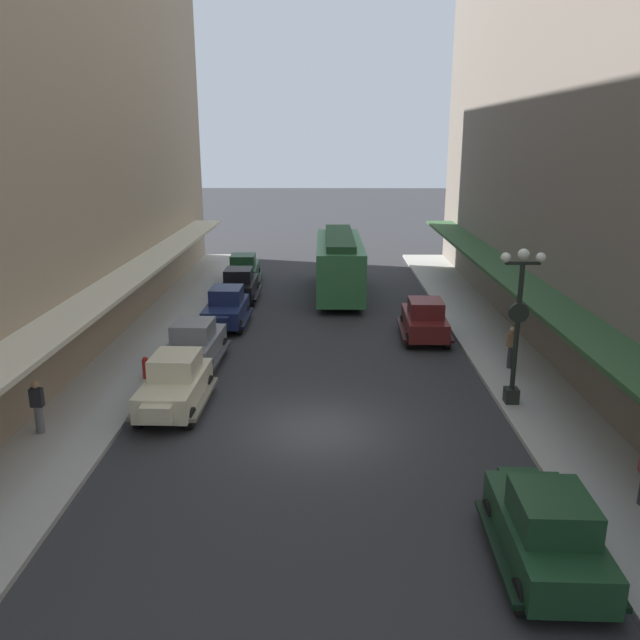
{
  "coord_description": "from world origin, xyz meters",
  "views": [
    {
      "loc": [
        0.27,
        -17.91,
        8.59
      ],
      "look_at": [
        0.0,
        6.0,
        1.8
      ],
      "focal_mm": 35.85,
      "sensor_mm": 36.0,
      "label": 1
    }
  ],
  "objects_px": {
    "parked_car_1": "(195,342)",
    "parked_car_2": "(244,269)",
    "parked_car_0": "(239,284)",
    "parked_car_6": "(425,319)",
    "streetcar": "(339,262)",
    "fire_hydrant": "(146,367)",
    "pedestrian_2": "(511,347)",
    "pedestrian_3": "(38,407)",
    "parked_car_3": "(546,528)",
    "parked_car_4": "(175,383)",
    "parked_car_5": "(226,307)",
    "lamp_post_with_clock": "(518,320)"
  },
  "relations": [
    {
      "from": "parked_car_3",
      "to": "parked_car_5",
      "type": "height_order",
      "value": "same"
    },
    {
      "from": "parked_car_1",
      "to": "lamp_post_with_clock",
      "type": "height_order",
      "value": "lamp_post_with_clock"
    },
    {
      "from": "pedestrian_3",
      "to": "lamp_post_with_clock",
      "type": "bearing_deg",
      "value": 9.48
    },
    {
      "from": "parked_car_0",
      "to": "parked_car_1",
      "type": "xyz_separation_m",
      "value": [
        -0.35,
        -10.39,
        0.0
      ]
    },
    {
      "from": "parked_car_1",
      "to": "fire_hydrant",
      "type": "distance_m",
      "value": 2.38
    },
    {
      "from": "parked_car_5",
      "to": "pedestrian_3",
      "type": "distance_m",
      "value": 12.41
    },
    {
      "from": "parked_car_2",
      "to": "parked_car_4",
      "type": "height_order",
      "value": "same"
    },
    {
      "from": "parked_car_2",
      "to": "streetcar",
      "type": "relative_size",
      "value": 0.45
    },
    {
      "from": "parked_car_3",
      "to": "parked_car_6",
      "type": "height_order",
      "value": "same"
    },
    {
      "from": "lamp_post_with_clock",
      "to": "fire_hydrant",
      "type": "relative_size",
      "value": 6.29
    },
    {
      "from": "parked_car_0",
      "to": "parked_car_2",
      "type": "height_order",
      "value": "same"
    },
    {
      "from": "parked_car_1",
      "to": "parked_car_4",
      "type": "distance_m",
      "value": 4.29
    },
    {
      "from": "pedestrian_2",
      "to": "lamp_post_with_clock",
      "type": "bearing_deg",
      "value": -104.77
    },
    {
      "from": "parked_car_2",
      "to": "parked_car_3",
      "type": "xyz_separation_m",
      "value": [
        9.62,
        -27.0,
        0.0
      ]
    },
    {
      "from": "streetcar",
      "to": "pedestrian_2",
      "type": "distance_m",
      "value": 13.98
    },
    {
      "from": "parked_car_3",
      "to": "fire_hydrant",
      "type": "distance_m",
      "value": 15.26
    },
    {
      "from": "pedestrian_2",
      "to": "pedestrian_3",
      "type": "distance_m",
      "value": 16.59
    },
    {
      "from": "parked_car_0",
      "to": "streetcar",
      "type": "bearing_deg",
      "value": 14.95
    },
    {
      "from": "parked_car_5",
      "to": "fire_hydrant",
      "type": "distance_m",
      "value": 7.52
    },
    {
      "from": "parked_car_2",
      "to": "streetcar",
      "type": "distance_m",
      "value": 6.55
    },
    {
      "from": "streetcar",
      "to": "pedestrian_3",
      "type": "bearing_deg",
      "value": -116.82
    },
    {
      "from": "parked_car_3",
      "to": "parked_car_4",
      "type": "xyz_separation_m",
      "value": [
        -9.45,
        7.99,
        0.0
      ]
    },
    {
      "from": "parked_car_4",
      "to": "parked_car_6",
      "type": "relative_size",
      "value": 1.0
    },
    {
      "from": "parked_car_1",
      "to": "parked_car_6",
      "type": "relative_size",
      "value": 1.0
    },
    {
      "from": "parked_car_1",
      "to": "pedestrian_2",
      "type": "distance_m",
      "value": 12.17
    },
    {
      "from": "parked_car_5",
      "to": "fire_hydrant",
      "type": "bearing_deg",
      "value": -104.26
    },
    {
      "from": "pedestrian_3",
      "to": "parked_car_4",
      "type": "bearing_deg",
      "value": 30.31
    },
    {
      "from": "parked_car_3",
      "to": "pedestrian_2",
      "type": "relative_size",
      "value": 2.62
    },
    {
      "from": "parked_car_3",
      "to": "pedestrian_2",
      "type": "distance_m",
      "value": 11.96
    },
    {
      "from": "streetcar",
      "to": "lamp_post_with_clock",
      "type": "distance_m",
      "value": 16.73
    },
    {
      "from": "parked_car_1",
      "to": "parked_car_3",
      "type": "relative_size",
      "value": 1.0
    },
    {
      "from": "parked_car_1",
      "to": "pedestrian_2",
      "type": "height_order",
      "value": "parked_car_1"
    },
    {
      "from": "streetcar",
      "to": "pedestrian_3",
      "type": "height_order",
      "value": "streetcar"
    },
    {
      "from": "parked_car_0",
      "to": "pedestrian_2",
      "type": "height_order",
      "value": "parked_car_0"
    },
    {
      "from": "pedestrian_3",
      "to": "parked_car_2",
      "type": "bearing_deg",
      "value": 80.83
    },
    {
      "from": "parked_car_1",
      "to": "parked_car_2",
      "type": "bearing_deg",
      "value": 89.9
    },
    {
      "from": "parked_car_5",
      "to": "pedestrian_2",
      "type": "xyz_separation_m",
      "value": [
        11.78,
        -6.04,
        0.05
      ]
    },
    {
      "from": "pedestrian_3",
      "to": "pedestrian_2",
      "type": "bearing_deg",
      "value": 20.44
    },
    {
      "from": "parked_car_0",
      "to": "parked_car_5",
      "type": "xyz_separation_m",
      "value": [
        0.03,
        -4.94,
        0.0
      ]
    },
    {
      "from": "parked_car_3",
      "to": "pedestrian_3",
      "type": "relative_size",
      "value": 2.62
    },
    {
      "from": "parked_car_1",
      "to": "pedestrian_3",
      "type": "height_order",
      "value": "parked_car_1"
    },
    {
      "from": "parked_car_0",
      "to": "parked_car_6",
      "type": "relative_size",
      "value": 1.0
    },
    {
      "from": "parked_car_5",
      "to": "streetcar",
      "type": "distance_m",
      "value": 8.47
    },
    {
      "from": "parked_car_0",
      "to": "streetcar",
      "type": "distance_m",
      "value": 5.76
    },
    {
      "from": "parked_car_0",
      "to": "parked_car_2",
      "type": "xyz_separation_m",
      "value": [
        -0.32,
        4.34,
        0.0
      ]
    },
    {
      "from": "parked_car_0",
      "to": "fire_hydrant",
      "type": "distance_m",
      "value": 12.35
    },
    {
      "from": "parked_car_4",
      "to": "pedestrian_3",
      "type": "bearing_deg",
      "value": -149.69
    },
    {
      "from": "parked_car_3",
      "to": "parked_car_5",
      "type": "xyz_separation_m",
      "value": [
        -9.27,
        17.73,
        0.0
      ]
    },
    {
      "from": "fire_hydrant",
      "to": "pedestrian_2",
      "type": "height_order",
      "value": "pedestrian_2"
    },
    {
      "from": "parked_car_0",
      "to": "parked_car_5",
      "type": "bearing_deg",
      "value": -89.64
    }
  ]
}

